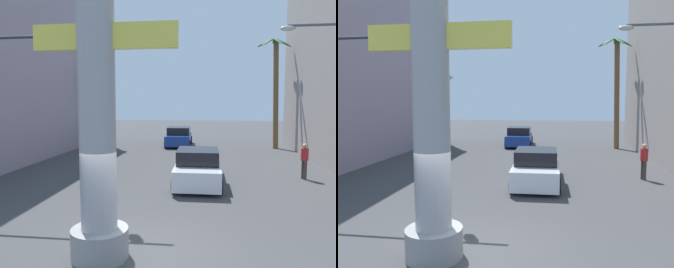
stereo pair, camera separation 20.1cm
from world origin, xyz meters
The scene contains 10 objects.
ground_plane centered at (0.00, 10.00, 0.00)m, with size 94.19×94.19×0.00m, color #424244.
building_left centered at (-11.55, 13.02, 6.07)m, with size 6.14×18.77×12.13m.
neon_sign_pole centered at (-0.82, -0.25, 4.70)m, with size 3.62×1.33×10.29m.
traffic_light_mast centered at (-5.21, 3.80, 4.28)m, with size 5.86×0.32×6.01m.
car_lead centered at (1.17, 7.16, 0.70)m, with size 2.09×4.99×1.56m.
car_far centered at (-0.86, 19.60, 0.74)m, with size 2.15×4.59×1.56m.
palm_tree_far_left centered at (-7.45, 18.01, 3.98)m, with size 3.16×3.13×6.32m.
palm_tree_far_right centered at (6.70, 19.13, 4.91)m, with size 2.58×2.68×8.52m.
pedestrian_mid_right centered at (6.10, 8.47, 0.99)m, with size 0.42×0.42×1.69m.
pedestrian_far_left centered at (-6.11, 14.47, 0.97)m, with size 0.46×0.46×1.67m.
Camera 1 is at (1.68, -7.32, 3.62)m, focal length 35.00 mm.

